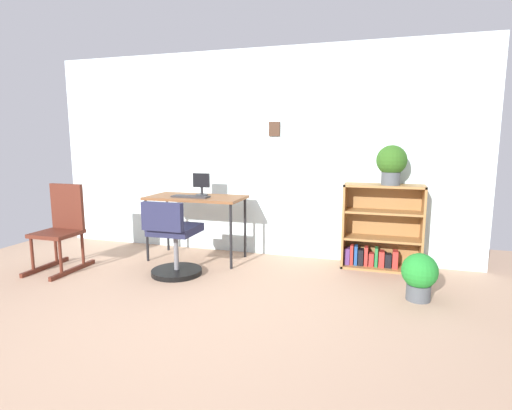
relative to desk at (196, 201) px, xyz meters
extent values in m
plane|color=tan|center=(0.52, -1.66, -0.68)|extent=(6.24, 6.24, 0.00)
cube|color=silver|center=(0.52, 0.49, 0.53)|extent=(5.20, 0.10, 2.41)
cube|color=#422B1D|center=(0.81, 0.42, 0.82)|extent=(0.13, 0.02, 0.16)
cube|color=brown|center=(0.00, 0.00, 0.05)|extent=(1.10, 0.55, 0.03)
cylinder|color=black|center=(-0.51, -0.24, -0.32)|extent=(0.03, 0.03, 0.71)
cylinder|color=black|center=(0.51, -0.24, -0.32)|extent=(0.03, 0.03, 0.71)
cylinder|color=black|center=(-0.51, 0.24, -0.32)|extent=(0.03, 0.03, 0.71)
cylinder|color=black|center=(0.51, 0.24, -0.32)|extent=(0.03, 0.03, 0.71)
cylinder|color=#262628|center=(0.03, 0.10, 0.07)|extent=(0.14, 0.14, 0.01)
cylinder|color=#262628|center=(0.03, 0.10, 0.11)|extent=(0.03, 0.03, 0.08)
cube|color=black|center=(0.03, 0.09, 0.24)|extent=(0.20, 0.02, 0.16)
cube|color=#2E2C2D|center=(-0.02, -0.10, 0.07)|extent=(0.43, 0.14, 0.02)
cylinder|color=black|center=(0.03, -0.57, -0.65)|extent=(0.52, 0.52, 0.05)
cylinder|color=slate|center=(0.03, -0.57, -0.44)|extent=(0.05, 0.05, 0.38)
cube|color=#232543|center=(0.03, -0.57, -0.20)|extent=(0.44, 0.44, 0.08)
cube|color=#232543|center=(0.03, -0.82, -0.03)|extent=(0.42, 0.07, 0.27)
cube|color=#552318|center=(-1.41, -0.82, -0.66)|extent=(0.04, 0.64, 0.04)
cube|color=#552318|center=(-1.05, -0.82, -0.66)|extent=(0.04, 0.64, 0.04)
cylinder|color=#552318|center=(-1.41, -0.98, -0.47)|extent=(0.03, 0.03, 0.34)
cylinder|color=#552318|center=(-1.05, -0.98, -0.47)|extent=(0.03, 0.03, 0.34)
cylinder|color=#552318|center=(-1.41, -0.66, -0.47)|extent=(0.03, 0.03, 0.34)
cylinder|color=#552318|center=(-1.05, -0.66, -0.47)|extent=(0.03, 0.03, 0.34)
cube|color=#552318|center=(-1.23, -0.82, -0.28)|extent=(0.42, 0.40, 0.04)
cube|color=#552318|center=(-1.23, -0.64, -0.01)|extent=(0.40, 0.04, 0.49)
cube|color=#9C6D3B|center=(1.65, 0.26, -0.22)|extent=(0.02, 0.30, 0.91)
cube|color=#9C6D3B|center=(2.45, 0.26, -0.22)|extent=(0.02, 0.30, 0.91)
cube|color=#9C6D3B|center=(2.05, 0.26, 0.22)|extent=(0.82, 0.30, 0.02)
cube|color=#9C6D3B|center=(2.05, 0.26, -0.67)|extent=(0.82, 0.30, 0.02)
cube|color=#9C6D3B|center=(2.05, 0.39, -0.22)|extent=(0.82, 0.02, 0.91)
cube|color=#9C6D3B|center=(2.05, 0.26, -0.35)|extent=(0.77, 0.28, 0.02)
cube|color=#9C6D3B|center=(2.05, 0.26, -0.06)|extent=(0.77, 0.28, 0.02)
cube|color=#593372|center=(1.70, 0.25, -0.57)|extent=(0.05, 0.12, 0.18)
cube|color=#B22D28|center=(1.74, 0.25, -0.55)|extent=(0.03, 0.10, 0.22)
cube|color=#1E478C|center=(1.79, 0.25, -0.55)|extent=(0.03, 0.12, 0.21)
cube|color=black|center=(1.84, 0.25, -0.57)|extent=(0.05, 0.12, 0.18)
cube|color=#B22D28|center=(1.90, 0.25, -0.55)|extent=(0.04, 0.10, 0.21)
cube|color=#B22D28|center=(1.95, 0.25, -0.58)|extent=(0.05, 0.10, 0.14)
cube|color=#237238|center=(2.00, 0.25, -0.55)|extent=(0.03, 0.11, 0.21)
cube|color=#B22D28|center=(2.06, 0.25, -0.57)|extent=(0.06, 0.13, 0.17)
cube|color=black|center=(2.12, 0.25, -0.58)|extent=(0.06, 0.10, 0.15)
cube|color=#B22D28|center=(2.19, 0.25, -0.56)|extent=(0.06, 0.12, 0.19)
cylinder|color=#474C51|center=(2.11, 0.24, 0.30)|extent=(0.19, 0.19, 0.13)
sphere|color=#2C5A1A|center=(2.11, 0.24, 0.49)|extent=(0.31, 0.31, 0.31)
cylinder|color=#474C51|center=(2.36, -0.57, -0.61)|extent=(0.20, 0.20, 0.14)
sphere|color=#21822C|center=(2.36, -0.57, -0.42)|extent=(0.31, 0.31, 0.31)
camera|label=1|loc=(2.00, -4.18, 0.69)|focal=28.44mm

